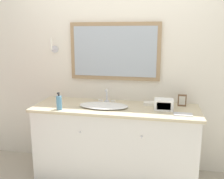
% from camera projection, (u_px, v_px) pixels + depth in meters
% --- Properties ---
extents(wall_back, '(8.00, 0.18, 2.55)m').
position_uv_depth(wall_back, '(120.00, 65.00, 3.05)').
color(wall_back, silver).
rests_on(wall_back, ground_plane).
extents(vanity_counter, '(1.87, 0.62, 0.85)m').
position_uv_depth(vanity_counter, '(115.00, 142.00, 2.91)').
color(vanity_counter, silver).
rests_on(vanity_counter, ground_plane).
extents(sink_basin, '(0.56, 0.35, 0.18)m').
position_uv_depth(sink_basin, '(104.00, 105.00, 2.82)').
color(sink_basin, white).
rests_on(sink_basin, vanity_counter).
extents(soap_bottle, '(0.06, 0.06, 0.19)m').
position_uv_depth(soap_bottle, '(59.00, 103.00, 2.70)').
color(soap_bottle, teal).
rests_on(soap_bottle, vanity_counter).
extents(appliance_box, '(0.20, 0.15, 0.12)m').
position_uv_depth(appliance_box, '(164.00, 104.00, 2.71)').
color(appliance_box, white).
rests_on(appliance_box, vanity_counter).
extents(picture_frame, '(0.10, 0.01, 0.14)m').
position_uv_depth(picture_frame, '(182.00, 100.00, 2.83)').
color(picture_frame, brown).
rests_on(picture_frame, vanity_counter).
extents(hand_towel_near_sink, '(0.15, 0.11, 0.03)m').
position_uv_depth(hand_towel_near_sink, '(150.00, 104.00, 2.89)').
color(hand_towel_near_sink, silver).
rests_on(hand_towel_near_sink, vanity_counter).
extents(metal_tray, '(0.19, 0.11, 0.01)m').
position_uv_depth(metal_tray, '(183.00, 114.00, 2.54)').
color(metal_tray, silver).
rests_on(metal_tray, vanity_counter).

